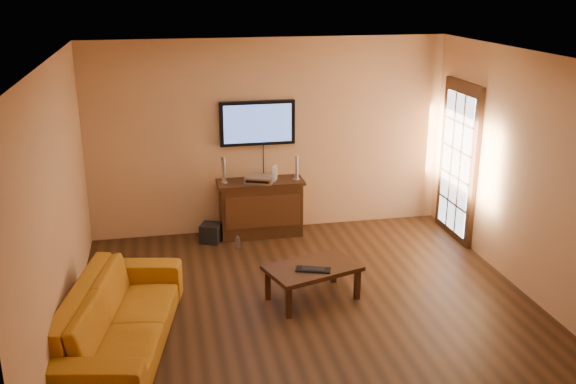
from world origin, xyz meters
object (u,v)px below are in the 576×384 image
object	(u,v)px
speaker_left	(224,171)
subwoofer	(211,233)
sofa	(118,308)
speaker_right	(297,168)
av_receiver	(260,179)
game_console	(275,173)
bottle	(238,243)
media_console	(261,208)
television	(257,123)
keyboard	(313,270)
coffee_table	(313,271)

from	to	relation	value
speaker_left	subwoofer	xyz separation A→B (m)	(-0.21, -0.13, -0.83)
sofa	speaker_right	bearing A→B (deg)	-30.56
av_receiver	game_console	xyz separation A→B (m)	(0.22, 0.05, 0.06)
bottle	speaker_right	bearing A→B (deg)	25.22
media_console	television	bearing A→B (deg)	90.00
bottle	speaker_left	bearing A→B (deg)	103.55
av_receiver	keyboard	xyz separation A→B (m)	(0.25, -2.07, -0.42)
media_console	game_console	xyz separation A→B (m)	(0.20, -0.00, 0.49)
media_console	speaker_right	world-z (taller)	speaker_right
media_console	sofa	distance (m)	3.20
television	bottle	size ratio (longest dim) A/B	5.37
speaker_left	media_console	bearing A→B (deg)	-0.54
media_console	keyboard	bearing A→B (deg)	-83.76
subwoofer	keyboard	distance (m)	2.23
speaker_left	speaker_right	bearing A→B (deg)	-2.21
coffee_table	sofa	world-z (taller)	sofa
game_console	bottle	distance (m)	1.09
television	game_console	xyz separation A→B (m)	(0.20, -0.19, -0.67)
bottle	television	bearing A→B (deg)	58.69
av_receiver	keyboard	world-z (taller)	av_receiver
keyboard	speaker_left	bearing A→B (deg)	108.98
television	speaker_left	distance (m)	0.80
coffee_table	sofa	xyz separation A→B (m)	(-2.06, -0.61, 0.09)
media_console	av_receiver	bearing A→B (deg)	-110.09
speaker_left	keyboard	xyz separation A→B (m)	(0.73, -2.13, -0.54)
coffee_table	av_receiver	bearing A→B (deg)	97.90
coffee_table	game_console	bearing A→B (deg)	91.48
speaker_left	game_console	size ratio (longest dim) A/B	1.82
speaker_right	bottle	bearing A→B (deg)	-154.78
speaker_right	game_console	xyz separation A→B (m)	(-0.30, 0.03, -0.06)
coffee_table	speaker_right	world-z (taller)	speaker_right
bottle	keyboard	world-z (taller)	keyboard
television	av_receiver	world-z (taller)	television
speaker_right	bottle	size ratio (longest dim) A/B	1.80
sofa	subwoofer	size ratio (longest dim) A/B	8.71
sofa	subwoofer	distance (m)	2.75
speaker_left	speaker_right	world-z (taller)	speaker_left
speaker_left	av_receiver	xyz separation A→B (m)	(0.48, -0.06, -0.12)
speaker_left	bottle	size ratio (longest dim) A/B	1.87
television	game_console	bearing A→B (deg)	-43.21
coffee_table	speaker_left	world-z (taller)	speaker_left
coffee_table	game_console	xyz separation A→B (m)	(-0.05, 2.02, 0.54)
television	speaker_right	xyz separation A→B (m)	(0.50, -0.22, -0.61)
coffee_table	speaker_right	size ratio (longest dim) A/B	3.27
sofa	speaker_right	distance (m)	3.52
subwoofer	keyboard	world-z (taller)	keyboard
speaker_left	subwoofer	world-z (taller)	speaker_left
media_console	game_console	bearing A→B (deg)	-0.40
subwoofer	keyboard	xyz separation A→B (m)	(0.95, -2.00, 0.28)
subwoofer	speaker_right	bearing A→B (deg)	27.49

